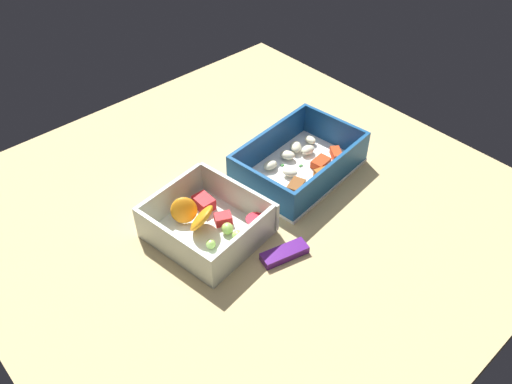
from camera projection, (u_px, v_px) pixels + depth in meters
table_surface at (247, 210)px, 83.32cm from camera, size 80.00×80.00×2.00cm
pasta_container at (299, 164)px, 87.34cm from camera, size 22.15×16.13×6.03cm
fruit_bowl at (209, 224)px, 76.81cm from camera, size 16.17×17.28×5.70cm
candy_bar at (284, 253)px, 74.38cm from camera, size 7.37×4.03×1.20cm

